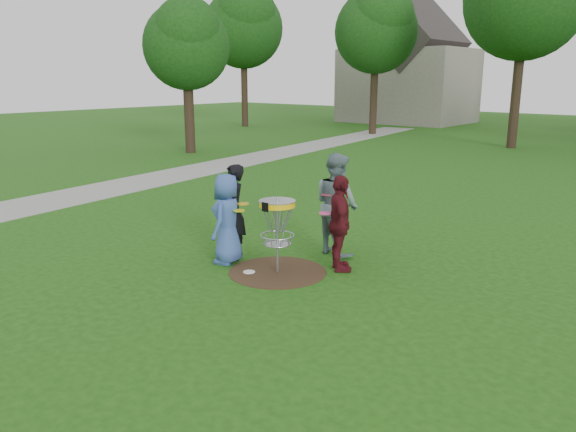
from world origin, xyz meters
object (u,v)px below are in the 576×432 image
Objects in this scene: player_blue at (227,219)px; disc_golf_basket at (277,218)px; player_grey at (336,204)px; player_maroon at (340,224)px; player_black at (234,212)px.

player_blue reaches higher than disc_golf_basket.
player_maroon is (0.64, -0.80, -0.13)m from player_grey.
disc_golf_basket is at bearing 91.57° from player_maroon.
player_blue is 2.19m from player_grey.
disc_golf_basket is at bearing 38.25° from player_black.
player_maroon reaches higher than disc_golf_basket.
player_maroon is 1.29× the size of disc_golf_basket.
player_grey reaches higher than disc_golf_basket.
player_black is 1.19m from disc_golf_basket.
player_grey is 1.62m from disc_golf_basket.
player_blue is 2.14m from player_maroon.
player_maroon is at bearing 146.85° from player_grey.
player_grey is 1.04m from player_maroon.
player_grey is at bearing -4.90° from player_maroon.
player_maroon is at bearing 45.01° from disc_golf_basket.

